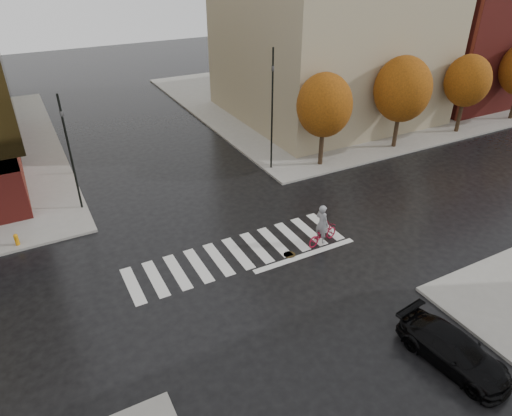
% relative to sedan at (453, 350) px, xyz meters
% --- Properties ---
extents(ground, '(120.00, 120.00, 0.00)m').
position_rel_sedan_xyz_m(ground, '(-4.06, 9.72, -0.65)').
color(ground, black).
rests_on(ground, ground).
extents(sidewalk_ne, '(30.00, 30.00, 0.15)m').
position_rel_sedan_xyz_m(sidewalk_ne, '(16.94, 30.72, -0.57)').
color(sidewalk_ne, gray).
rests_on(sidewalk_ne, ground).
extents(crosswalk, '(12.00, 3.00, 0.01)m').
position_rel_sedan_xyz_m(crosswalk, '(-4.06, 10.22, -0.64)').
color(crosswalk, silver).
rests_on(crosswalk, ground).
extents(building_ne_tan, '(16.00, 16.00, 18.00)m').
position_rel_sedan_xyz_m(building_ne_tan, '(12.94, 26.72, 8.50)').
color(building_ne_tan, tan).
rests_on(building_ne_tan, sidewalk_ne).
extents(building_ne_brick, '(14.00, 14.00, 14.00)m').
position_rel_sedan_xyz_m(building_ne_brick, '(28.94, 25.72, 6.50)').
color(building_ne_brick, maroon).
rests_on(building_ne_brick, sidewalk_ne).
extents(tree_ne_a, '(3.80, 3.80, 6.50)m').
position_rel_sedan_xyz_m(tree_ne_a, '(5.94, 17.12, 3.81)').
color(tree_ne_a, black).
rests_on(tree_ne_a, sidewalk_ne).
extents(tree_ne_b, '(4.20, 4.20, 6.89)m').
position_rel_sedan_xyz_m(tree_ne_b, '(12.94, 17.12, 3.97)').
color(tree_ne_b, black).
rests_on(tree_ne_b, sidewalk_ne).
extents(tree_ne_c, '(3.60, 3.60, 6.31)m').
position_rel_sedan_xyz_m(tree_ne_c, '(19.94, 17.12, 3.73)').
color(tree_ne_c, black).
rests_on(tree_ne_c, sidewalk_ne).
extents(sedan, '(2.38, 4.65, 1.29)m').
position_rel_sedan_xyz_m(sedan, '(0.00, 0.00, 0.00)').
color(sedan, black).
rests_on(sedan, ground).
extents(cyclist, '(2.15, 1.15, 2.33)m').
position_rel_sedan_xyz_m(cyclist, '(0.32, 8.98, 0.15)').
color(cyclist, maroon).
rests_on(cyclist, ground).
extents(traffic_light_nw, '(0.21, 0.18, 6.93)m').
position_rel_sedan_xyz_m(traffic_light_nw, '(-10.36, 18.72, 3.41)').
color(traffic_light_nw, black).
rests_on(traffic_light_nw, sidewalk_nw).
extents(traffic_light_ne, '(0.24, 0.26, 8.20)m').
position_rel_sedan_xyz_m(traffic_light_ne, '(2.51, 18.24, 4.29)').
color(traffic_light_ne, black).
rests_on(traffic_light_ne, sidewalk_ne).
extents(fire_hydrant, '(0.23, 0.23, 0.66)m').
position_rel_sedan_xyz_m(fire_hydrant, '(-14.06, 16.22, -0.13)').
color(fire_hydrant, orange).
rests_on(fire_hydrant, sidewalk_nw).
extents(manhole, '(0.78, 0.78, 0.01)m').
position_rel_sedan_xyz_m(manhole, '(-1.77, 8.84, -0.64)').
color(manhole, '#3F3016').
rests_on(manhole, ground).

